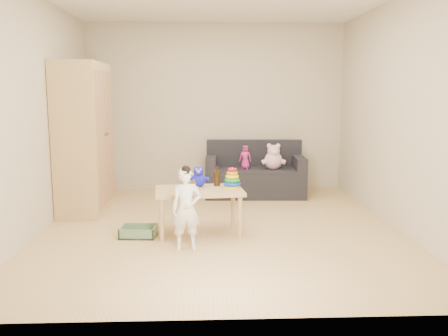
{
  "coord_description": "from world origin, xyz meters",
  "views": [
    {
      "loc": [
        -0.18,
        -5.27,
        1.53
      ],
      "look_at": [
        0.05,
        0.25,
        0.65
      ],
      "focal_mm": 38.0,
      "sensor_mm": 36.0,
      "label": 1
    }
  ],
  "objects_px": {
    "wardrobe": "(84,138)",
    "play_table": "(199,211)",
    "toddler": "(186,210)",
    "sofa": "(255,182)"
  },
  "relations": [
    {
      "from": "wardrobe",
      "to": "play_table",
      "type": "xyz_separation_m",
      "value": [
        1.49,
        -1.08,
        -0.71
      ]
    },
    {
      "from": "toddler",
      "to": "sofa",
      "type": "bearing_deg",
      "value": 62.66
    },
    {
      "from": "sofa",
      "to": "play_table",
      "type": "height_order",
      "value": "play_table"
    },
    {
      "from": "sofa",
      "to": "toddler",
      "type": "xyz_separation_m",
      "value": [
        -0.93,
        -2.44,
        0.19
      ]
    },
    {
      "from": "play_table",
      "to": "sofa",
      "type": "bearing_deg",
      "value": 67.01
    },
    {
      "from": "sofa",
      "to": "toddler",
      "type": "bearing_deg",
      "value": -108.62
    },
    {
      "from": "toddler",
      "to": "play_table",
      "type": "bearing_deg",
      "value": 70.6
    },
    {
      "from": "play_table",
      "to": "toddler",
      "type": "distance_m",
      "value": 0.56
    },
    {
      "from": "wardrobe",
      "to": "toddler",
      "type": "bearing_deg",
      "value": -49.62
    },
    {
      "from": "wardrobe",
      "to": "toddler",
      "type": "relative_size",
      "value": 2.42
    }
  ]
}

